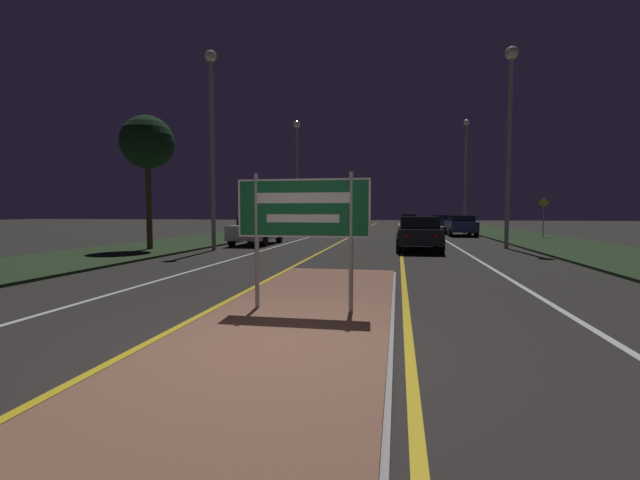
{
  "coord_description": "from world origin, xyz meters",
  "views": [
    {
      "loc": [
        1.47,
        -4.78,
        1.66
      ],
      "look_at": [
        0.0,
        3.3,
        1.12
      ],
      "focal_mm": 24.0,
      "sensor_mm": 36.0,
      "label": 1
    }
  ],
  "objects_px": {
    "streetlight_left_far": "(297,160)",
    "car_receding_3": "(408,219)",
    "car_receding_0": "(419,232)",
    "highway_sign": "(303,214)",
    "streetlight_right_far": "(466,165)",
    "car_approaching_1": "(302,223)",
    "streetlight_right_near": "(510,114)",
    "car_receding_2": "(440,221)",
    "car_receding_1": "(461,225)",
    "car_approaching_0": "(257,230)",
    "warning_sign": "(544,214)",
    "streetlight_left_near": "(212,126)"
  },
  "relations": [
    {
      "from": "streetlight_left_far",
      "to": "car_receding_3",
      "type": "bearing_deg",
      "value": 64.56
    },
    {
      "from": "car_receding_3",
      "to": "car_receding_0",
      "type": "bearing_deg",
      "value": -90.63
    },
    {
      "from": "highway_sign",
      "to": "streetlight_left_far",
      "type": "distance_m",
      "value": 27.52
    },
    {
      "from": "streetlight_right_far",
      "to": "car_approaching_1",
      "type": "height_order",
      "value": "streetlight_right_far"
    },
    {
      "from": "streetlight_right_near",
      "to": "car_receding_0",
      "type": "distance_m",
      "value": 6.81
    },
    {
      "from": "streetlight_right_far",
      "to": "car_receding_2",
      "type": "xyz_separation_m",
      "value": [
        -0.84,
        9.94,
        -4.46
      ]
    },
    {
      "from": "car_receding_0",
      "to": "car_receding_1",
      "type": "height_order",
      "value": "car_receding_0"
    },
    {
      "from": "car_receding_3",
      "to": "streetlight_right_near",
      "type": "bearing_deg",
      "value": -83.52
    },
    {
      "from": "car_approaching_0",
      "to": "warning_sign",
      "type": "distance_m",
      "value": 17.55
    },
    {
      "from": "car_receding_1",
      "to": "warning_sign",
      "type": "distance_m",
      "value": 5.21
    },
    {
      "from": "highway_sign",
      "to": "car_receding_1",
      "type": "distance_m",
      "value": 24.82
    },
    {
      "from": "streetlight_right_far",
      "to": "car_approaching_1",
      "type": "bearing_deg",
      "value": -171.58
    },
    {
      "from": "highway_sign",
      "to": "car_receding_3",
      "type": "height_order",
      "value": "highway_sign"
    },
    {
      "from": "streetlight_right_near",
      "to": "streetlight_left_far",
      "type": "bearing_deg",
      "value": 135.42
    },
    {
      "from": "car_approaching_0",
      "to": "streetlight_left_far",
      "type": "bearing_deg",
      "value": 93.89
    },
    {
      "from": "car_receding_1",
      "to": "car_receding_3",
      "type": "distance_m",
      "value": 21.69
    },
    {
      "from": "warning_sign",
      "to": "car_receding_2",
      "type": "bearing_deg",
      "value": 106.28
    },
    {
      "from": "streetlight_right_near",
      "to": "streetlight_right_far",
      "type": "distance_m",
      "value": 13.69
    },
    {
      "from": "streetlight_left_near",
      "to": "car_approaching_1",
      "type": "relative_size",
      "value": 1.76
    },
    {
      "from": "streetlight_left_far",
      "to": "car_receding_2",
      "type": "height_order",
      "value": "streetlight_left_far"
    },
    {
      "from": "streetlight_right_near",
      "to": "car_approaching_1",
      "type": "height_order",
      "value": "streetlight_right_near"
    },
    {
      "from": "car_receding_1",
      "to": "car_approaching_0",
      "type": "height_order",
      "value": "car_approaching_0"
    },
    {
      "from": "car_receding_1",
      "to": "warning_sign",
      "type": "xyz_separation_m",
      "value": [
        4.53,
        -2.45,
        0.79
      ]
    },
    {
      "from": "streetlight_right_far",
      "to": "streetlight_left_far",
      "type": "bearing_deg",
      "value": -174.98
    },
    {
      "from": "streetlight_right_far",
      "to": "warning_sign",
      "type": "bearing_deg",
      "value": -57.32
    },
    {
      "from": "car_approaching_0",
      "to": "car_approaching_1",
      "type": "xyz_separation_m",
      "value": [
        -0.31,
        11.59,
        0.02
      ]
    },
    {
      "from": "streetlight_right_far",
      "to": "warning_sign",
      "type": "height_order",
      "value": "streetlight_right_far"
    },
    {
      "from": "car_receding_1",
      "to": "car_approaching_1",
      "type": "distance_m",
      "value": 11.72
    },
    {
      "from": "highway_sign",
      "to": "streetlight_left_far",
      "type": "bearing_deg",
      "value": 103.6
    },
    {
      "from": "streetlight_left_near",
      "to": "streetlight_left_far",
      "type": "xyz_separation_m",
      "value": [
        -0.08,
        15.79,
        0.45
      ]
    },
    {
      "from": "streetlight_right_near",
      "to": "car_receding_1",
      "type": "relative_size",
      "value": 1.99
    },
    {
      "from": "streetlight_left_far",
      "to": "car_approaching_0",
      "type": "bearing_deg",
      "value": -86.11
    },
    {
      "from": "streetlight_left_far",
      "to": "car_receding_0",
      "type": "relative_size",
      "value": 1.93
    },
    {
      "from": "car_receding_1",
      "to": "car_receding_3",
      "type": "bearing_deg",
      "value": 98.01
    },
    {
      "from": "streetlight_left_far",
      "to": "car_approaching_0",
      "type": "distance_m",
      "value": 13.29
    },
    {
      "from": "highway_sign",
      "to": "warning_sign",
      "type": "relative_size",
      "value": 0.89
    },
    {
      "from": "highway_sign",
      "to": "car_receding_3",
      "type": "distance_m",
      "value": 45.7
    },
    {
      "from": "streetlight_left_far",
      "to": "streetlight_right_near",
      "type": "xyz_separation_m",
      "value": [
        12.72,
        -12.53,
        0.26
      ]
    },
    {
      "from": "highway_sign",
      "to": "car_receding_1",
      "type": "xyz_separation_m",
      "value": [
        5.74,
        24.14,
        -0.88
      ]
    },
    {
      "from": "highway_sign",
      "to": "streetlight_right_near",
      "type": "bearing_deg",
      "value": 65.58
    },
    {
      "from": "car_receding_2",
      "to": "highway_sign",
      "type": "bearing_deg",
      "value": -98.55
    },
    {
      "from": "streetlight_right_near",
      "to": "warning_sign",
      "type": "xyz_separation_m",
      "value": [
        3.95,
        7.77,
        -4.47
      ]
    },
    {
      "from": "car_receding_1",
      "to": "car_approaching_1",
      "type": "bearing_deg",
      "value": 172.09
    },
    {
      "from": "streetlight_right_near",
      "to": "car_receding_3",
      "type": "xyz_separation_m",
      "value": [
        -3.6,
        31.7,
        -5.27
      ]
    },
    {
      "from": "streetlight_left_far",
      "to": "car_receding_0",
      "type": "bearing_deg",
      "value": -58.61
    },
    {
      "from": "streetlight_right_near",
      "to": "highway_sign",
      "type": "bearing_deg",
      "value": -114.42
    },
    {
      "from": "streetlight_right_far",
      "to": "highway_sign",
      "type": "bearing_deg",
      "value": -103.24
    },
    {
      "from": "car_approaching_0",
      "to": "car_receding_2",
      "type": "bearing_deg",
      "value": 64.38
    },
    {
      "from": "car_approaching_0",
      "to": "car_approaching_1",
      "type": "relative_size",
      "value": 0.88
    },
    {
      "from": "streetlight_right_far",
      "to": "car_receding_2",
      "type": "height_order",
      "value": "streetlight_right_far"
    }
  ]
}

